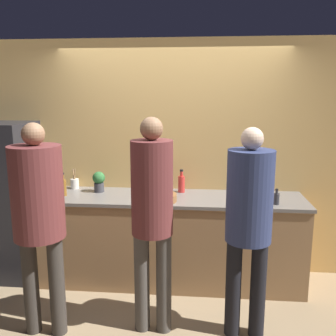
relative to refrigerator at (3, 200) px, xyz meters
The scene contains 14 objects.
ground_plane 2.08m from the refrigerator, 11.91° to the right, with size 14.00×14.00×0.00m, color #9E8460.
wall_back 1.94m from the refrigerator, 10.60° to the left, with size 5.20×0.06×2.60m.
counter 1.89m from the refrigerator, ahead, with size 2.81×0.72×0.95m.
refrigerator is the anchor object (origin of this frame).
person_left 1.37m from the refrigerator, 49.27° to the right, with size 0.41×0.41×1.80m.
person_center 2.01m from the refrigerator, 26.66° to the right, with size 0.34×0.34×1.84m.
person_right 2.72m from the refrigerator, 19.19° to the right, with size 0.37×0.37×1.77m.
fruit_bowl 1.77m from the refrigerator, ahead, with size 0.37×0.37×0.11m.
utensil_crock 0.79m from the refrigerator, 16.47° to the left, with size 0.09×0.09×0.23m.
bottle_red 1.98m from the refrigerator, ahead, with size 0.07×0.07×0.25m.
bottle_dark 2.92m from the refrigerator, ahead, with size 0.06×0.06×0.16m.
bottle_amber 0.76m from the refrigerator, ahead, with size 0.06×0.06×0.25m.
cup_blue 1.64m from the refrigerator, ahead, with size 0.09×0.09×0.08m.
potted_plant 1.09m from the refrigerator, ahead, with size 0.14×0.14×0.23m.
Camera 1 is at (0.33, -3.41, 2.02)m, focal length 40.00 mm.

